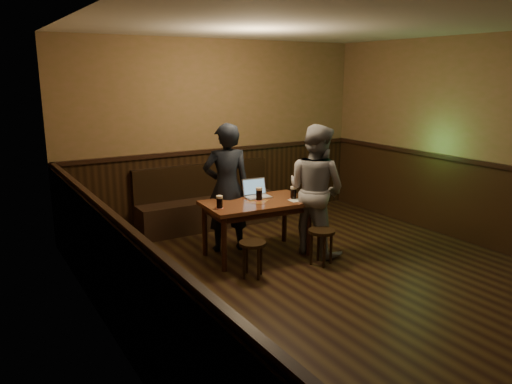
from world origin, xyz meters
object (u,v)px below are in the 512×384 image
at_px(laptop, 256,192).
at_px(person_grey, 316,190).
at_px(stool_left, 253,249).
at_px(pint_mid, 259,194).
at_px(pub_table, 257,208).
at_px(bench, 208,207).
at_px(stool_right, 322,237).
at_px(pint_right, 293,193).
at_px(pint_left, 220,202).
at_px(person_suit, 227,188).

xyz_separation_m(laptop, person_grey, (0.59, -0.49, 0.06)).
bearing_deg(stool_left, pint_mid, 52.93).
bearing_deg(person_grey, pub_table, 50.56).
height_order(bench, stool_right, bench).
bearing_deg(person_grey, pint_right, 38.91).
bearing_deg(stool_right, pint_mid, 122.85).
distance_m(pint_right, laptop, 0.49).
bearing_deg(pint_left, stool_left, -74.30).
height_order(laptop, person_grey, person_grey).
bearing_deg(bench, pub_table, -90.00).
distance_m(pub_table, laptop, 0.28).
bearing_deg(bench, stool_left, -101.41).
bearing_deg(stool_right, bench, 103.38).
bearing_deg(stool_left, person_suit, 79.19).
xyz_separation_m(pub_table, stool_right, (0.51, -0.68, -0.27)).
relative_size(pint_mid, pint_right, 1.03).
bearing_deg(stool_right, laptop, 114.10).
relative_size(pub_table, stool_right, 3.13).
xyz_separation_m(pint_left, pint_mid, (0.61, 0.09, 0.01)).
relative_size(pint_left, laptop, 0.45).
bearing_deg(bench, stool_right, -76.62).
xyz_separation_m(pub_table, person_grey, (0.70, -0.29, 0.22)).
height_order(bench, laptop, laptop).
height_order(stool_left, person_suit, person_suit).
distance_m(stool_left, pint_right, 1.09).
relative_size(stool_right, pint_left, 2.81).
height_order(pub_table, person_suit, person_suit).
relative_size(stool_left, stool_right, 0.95).
bearing_deg(pub_table, bench, 93.65).
xyz_separation_m(bench, laptop, (0.11, -1.25, 0.47)).
bearing_deg(pub_table, person_grey, -18.89).
bearing_deg(pub_table, stool_right, -49.75).
xyz_separation_m(pint_left, person_suit, (0.33, 0.44, 0.05)).
bearing_deg(pub_table, pint_left, -170.38).
bearing_deg(laptop, stool_right, -60.35).
height_order(pint_left, pint_mid, pint_mid).
height_order(pub_table, laptop, laptop).
bearing_deg(pint_mid, bench, 91.97).
xyz_separation_m(stool_right, pint_right, (-0.04, 0.55, 0.45)).
height_order(stool_right, laptop, laptop).
height_order(pint_right, laptop, laptop).
height_order(bench, pub_table, bench).
relative_size(stool_right, pint_mid, 2.64).
bearing_deg(pub_table, pint_right, -12.18).
relative_size(pint_left, person_suit, 0.09).
distance_m(pub_table, pint_mid, 0.19).
bearing_deg(pint_left, pub_table, 5.97).
bearing_deg(pint_right, person_suit, 143.37).
xyz_separation_m(stool_right, laptop, (-0.40, 0.89, 0.42)).
relative_size(person_suit, person_grey, 1.00).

